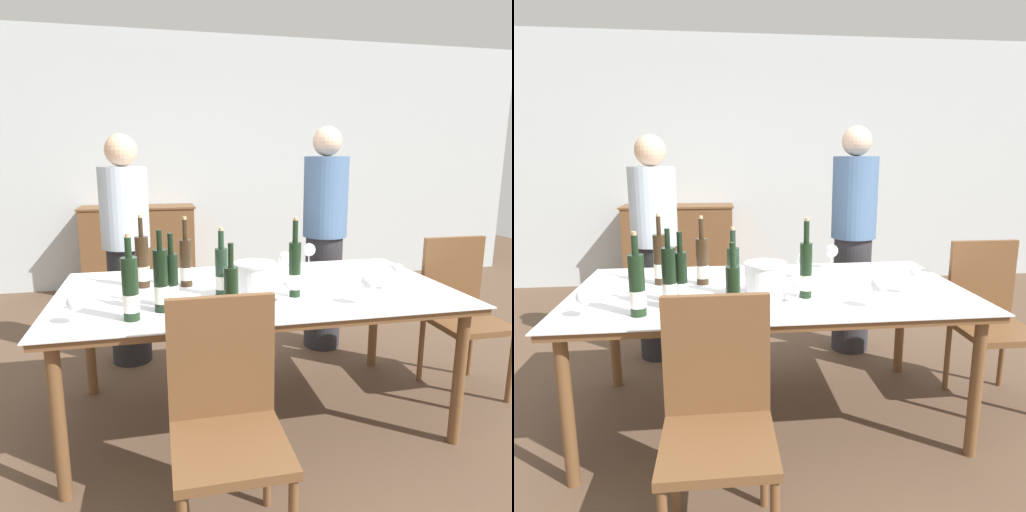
{
  "view_description": "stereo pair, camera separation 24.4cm",
  "coord_description": "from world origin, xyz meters",
  "views": [
    {
      "loc": [
        -0.51,
        -2.34,
        1.45
      ],
      "look_at": [
        0.0,
        0.0,
        0.94
      ],
      "focal_mm": 32.0,
      "sensor_mm": 36.0,
      "label": 1
    },
    {
      "loc": [
        -0.27,
        -2.38,
        1.45
      ],
      "look_at": [
        0.0,
        0.0,
        0.94
      ],
      "focal_mm": 32.0,
      "sensor_mm": 36.0,
      "label": 2
    }
  ],
  "objects": [
    {
      "name": "chair_right_end",
      "position": [
        1.34,
        0.09,
        0.55
      ],
      "size": [
        0.42,
        0.42,
        0.96
      ],
      "color": "brown",
      "rests_on": "ground_plane"
    },
    {
      "name": "ground_plane",
      "position": [
        0.0,
        0.0,
        0.0
      ],
      "size": [
        12.0,
        12.0,
        0.0
      ],
      "primitive_type": "plane",
      "color": "brown"
    },
    {
      "name": "wine_bottle_1",
      "position": [
        -0.5,
        -0.28,
        0.9
      ],
      "size": [
        0.07,
        0.07,
        0.38
      ],
      "color": "black",
      "rests_on": "dining_table"
    },
    {
      "name": "wine_bottle_5",
      "position": [
        -0.37,
        0.13,
        0.89
      ],
      "size": [
        0.07,
        0.07,
        0.39
      ],
      "color": "#332314",
      "rests_on": "dining_table"
    },
    {
      "name": "person_host",
      "position": [
        -0.73,
        0.92,
        0.81
      ],
      "size": [
        0.33,
        0.33,
        1.62
      ],
      "color": "#262628",
      "rests_on": "ground_plane"
    },
    {
      "name": "wine_bottle_0",
      "position": [
        -0.64,
        -0.37,
        0.89
      ],
      "size": [
        0.07,
        0.07,
        0.38
      ],
      "color": "black",
      "rests_on": "dining_table"
    },
    {
      "name": "sideboard_cabinet",
      "position": [
        -0.71,
        2.74,
        0.48
      ],
      "size": [
        1.21,
        0.46,
        0.96
      ],
      "color": "brown",
      "rests_on": "ground_plane"
    },
    {
      "name": "wine_glass_1",
      "position": [
        0.1,
        -0.27,
        0.85
      ],
      "size": [
        0.07,
        0.07,
        0.13
      ],
      "color": "white",
      "rests_on": "dining_table"
    },
    {
      "name": "wine_bottle_7",
      "position": [
        0.16,
        -0.18,
        0.9
      ],
      "size": [
        0.06,
        0.06,
        0.41
      ],
      "color": "black",
      "rests_on": "dining_table"
    },
    {
      "name": "chair_near_front",
      "position": [
        -0.29,
        -0.79,
        0.53
      ],
      "size": [
        0.42,
        0.42,
        0.94
      ],
      "color": "brown",
      "rests_on": "ground_plane"
    },
    {
      "name": "wine_glass_3",
      "position": [
        0.22,
        0.2,
        0.87
      ],
      "size": [
        0.08,
        0.08,
        0.16
      ],
      "color": "white",
      "rests_on": "dining_table"
    },
    {
      "name": "wine_glass_0",
      "position": [
        0.47,
        -0.39,
        0.86
      ],
      "size": [
        0.08,
        0.08,
        0.15
      ],
      "color": "white",
      "rests_on": "dining_table"
    },
    {
      "name": "wine_bottle_3",
      "position": [
        -0.2,
        -0.09,
        0.88
      ],
      "size": [
        0.07,
        0.07,
        0.35
      ],
      "color": "#1E3323",
      "rests_on": "dining_table"
    },
    {
      "name": "back_wall",
      "position": [
        0.0,
        3.03,
        1.4
      ],
      "size": [
        8.0,
        0.1,
        2.8
      ],
      "color": "silver",
      "rests_on": "ground_plane"
    },
    {
      "name": "dining_table",
      "position": [
        0.0,
        0.0,
        0.7
      ],
      "size": [
        2.09,
        1.13,
        0.76
      ],
      "color": "brown",
      "rests_on": "ground_plane"
    },
    {
      "name": "wine_bottle_2",
      "position": [
        -0.21,
        -0.49,
        0.88
      ],
      "size": [
        0.06,
        0.06,
        0.35
      ],
      "color": "black",
      "rests_on": "dining_table"
    },
    {
      "name": "wine_bottle_4",
      "position": [
        -0.46,
        -0.23,
        0.89
      ],
      "size": [
        0.06,
        0.06,
        0.35
      ],
      "color": "black",
      "rests_on": "dining_table"
    },
    {
      "name": "wine_bottle_6",
      "position": [
        -0.6,
        0.16,
        0.89
      ],
      "size": [
        0.07,
        0.07,
        0.4
      ],
      "color": "#332314",
      "rests_on": "dining_table"
    },
    {
      "name": "wine_glass_5",
      "position": [
        0.73,
        -0.19,
        0.86
      ],
      "size": [
        0.07,
        0.07,
        0.14
      ],
      "color": "white",
      "rests_on": "dining_table"
    },
    {
      "name": "wine_glass_4",
      "position": [
        0.44,
        0.43,
        0.87
      ],
      "size": [
        0.08,
        0.08,
        0.16
      ],
      "color": "white",
      "rests_on": "dining_table"
    },
    {
      "name": "wine_glass_2",
      "position": [
        -0.86,
        -0.38,
        0.85
      ],
      "size": [
        0.07,
        0.07,
        0.13
      ],
      "color": "white",
      "rests_on": "dining_table"
    },
    {
      "name": "ice_bucket",
      "position": [
        -0.04,
        -0.18,
        0.86
      ],
      "size": [
        0.22,
        0.22,
        0.19
      ],
      "color": "white",
      "rests_on": "dining_table"
    },
    {
      "name": "person_guest_left",
      "position": [
        0.73,
        0.89,
        0.85
      ],
      "size": [
        0.33,
        0.33,
        1.69
      ],
      "color": "#2D2D33",
      "rests_on": "ground_plane"
    }
  ]
}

